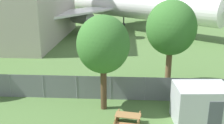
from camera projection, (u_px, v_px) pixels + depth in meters
perimeter_fence at (110, 88)px, 19.45m from camera, size 56.07×0.07×1.83m
airplane at (120, 5)px, 47.00m from camera, size 37.83×31.74×12.92m
portable_cabin at (201, 104)px, 16.27m from camera, size 3.41×2.55×2.43m
picnic_bench_open_grass at (128, 119)px, 16.01m from camera, size 1.73×1.61×0.76m
tree_left_of_cabin at (171, 28)px, 20.45m from camera, size 3.94×3.94×7.19m
tree_behind_benches at (103, 45)px, 16.97m from camera, size 3.48×3.48×6.53m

